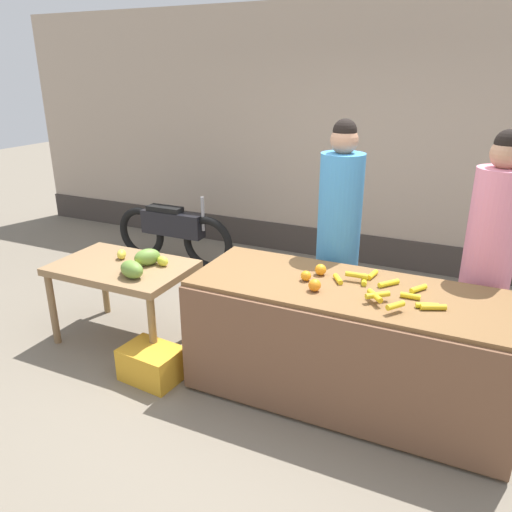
{
  "coord_description": "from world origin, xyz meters",
  "views": [
    {
      "loc": [
        1.24,
        -3.01,
        2.23
      ],
      "look_at": [
        -0.23,
        0.15,
        0.91
      ],
      "focal_mm": 34.69,
      "sensor_mm": 36.0,
      "label": 1
    }
  ],
  "objects_px": {
    "parked_motorcycle": "(173,232)",
    "produce_sack": "(249,296)",
    "vendor_woman_pink_shirt": "(487,263)",
    "produce_crate": "(152,364)",
    "vendor_woman_blue_shirt": "(338,240)"
  },
  "relations": [
    {
      "from": "produce_crate",
      "to": "vendor_woman_blue_shirt",
      "type": "bearing_deg",
      "value": 43.96
    },
    {
      "from": "vendor_woman_pink_shirt",
      "to": "parked_motorcycle",
      "type": "xyz_separation_m",
      "value": [
        -3.41,
        1.06,
        -0.54
      ]
    },
    {
      "from": "vendor_woman_blue_shirt",
      "to": "produce_sack",
      "type": "relative_size",
      "value": 3.79
    },
    {
      "from": "vendor_woman_blue_shirt",
      "to": "vendor_woman_pink_shirt",
      "type": "relative_size",
      "value": 1.01
    },
    {
      "from": "parked_motorcycle",
      "to": "produce_crate",
      "type": "xyz_separation_m",
      "value": [
        1.21,
        -2.12,
        -0.27
      ]
    },
    {
      "from": "vendor_woman_pink_shirt",
      "to": "produce_crate",
      "type": "distance_m",
      "value": 2.57
    },
    {
      "from": "parked_motorcycle",
      "to": "produce_crate",
      "type": "height_order",
      "value": "parked_motorcycle"
    },
    {
      "from": "vendor_woman_pink_shirt",
      "to": "vendor_woman_blue_shirt",
      "type": "bearing_deg",
      "value": 179.41
    },
    {
      "from": "parked_motorcycle",
      "to": "produce_crate",
      "type": "relative_size",
      "value": 3.64
    },
    {
      "from": "parked_motorcycle",
      "to": "produce_sack",
      "type": "relative_size",
      "value": 3.2
    },
    {
      "from": "vendor_woman_blue_shirt",
      "to": "vendor_woman_pink_shirt",
      "type": "distance_m",
      "value": 1.09
    },
    {
      "from": "parked_motorcycle",
      "to": "produce_sack",
      "type": "xyz_separation_m",
      "value": [
        1.47,
        -0.95,
        -0.15
      ]
    },
    {
      "from": "produce_crate",
      "to": "produce_sack",
      "type": "distance_m",
      "value": 1.2
    },
    {
      "from": "vendor_woman_blue_shirt",
      "to": "produce_sack",
      "type": "bearing_deg",
      "value": 173.2
    },
    {
      "from": "vendor_woman_pink_shirt",
      "to": "produce_crate",
      "type": "xyz_separation_m",
      "value": [
        -2.2,
        -1.05,
        -0.82
      ]
    }
  ]
}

